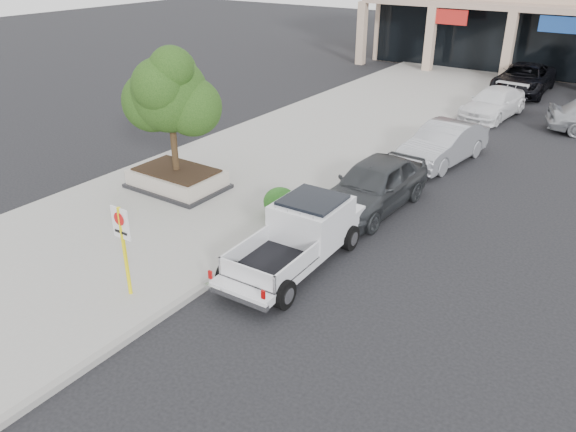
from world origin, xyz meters
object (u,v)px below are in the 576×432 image
object	(u,v)px
pickup_truck	(294,239)
curb_car_c	(493,103)
planter_tree	(176,94)
no_parking_sign	(123,239)
curb_car_a	(374,185)
curb_car_b	(443,144)
curb_car_d	(524,79)
planter	(177,179)

from	to	relation	value
pickup_truck	curb_car_c	distance (m)	17.41
planter_tree	no_parking_sign	bearing A→B (deg)	-57.11
curb_car_a	curb_car_b	bearing A→B (deg)	89.22
pickup_truck	curb_car_c	bearing A→B (deg)	88.01
curb_car_b	curb_car_c	xyz separation A→B (m)	(-0.28, 7.57, -0.08)
curb_car_b	curb_car_c	size ratio (longest dim) A/B	0.98
no_parking_sign	curb_car_a	size ratio (longest dim) A/B	0.47
no_parking_sign	curb_car_d	world-z (taller)	no_parking_sign
curb_car_c	planter_tree	bearing A→B (deg)	-105.24
planter	no_parking_sign	xyz separation A→B (m)	(3.71, -5.38, 1.16)
curb_car_a	planter_tree	bearing A→B (deg)	-155.44
planter_tree	curb_car_c	xyz separation A→B (m)	(6.07, 15.39, -2.72)
curb_car_a	curb_car_c	xyz separation A→B (m)	(0.02, 12.94, -0.14)
curb_car_a	curb_car_b	distance (m)	5.38
planter_tree	pickup_truck	world-z (taller)	planter_tree
no_parking_sign	curb_car_d	xyz separation A→B (m)	(2.44, 26.87, -0.82)
no_parking_sign	curb_car_b	world-z (taller)	no_parking_sign
curb_car_c	planter	bearing A→B (deg)	-105.47
planter	curb_car_d	size ratio (longest dim) A/B	0.55
curb_car_a	curb_car_d	bearing A→B (deg)	92.58
curb_car_c	pickup_truck	bearing A→B (deg)	-84.05
planter	planter_tree	xyz separation A→B (m)	(0.13, 0.15, 2.94)
planter	curb_car_a	xyz separation A→B (m)	(6.18, 2.61, 0.35)
pickup_truck	curb_car_b	xyz separation A→B (m)	(0.39, 9.84, -0.05)
curb_car_a	curb_car_b	size ratio (longest dim) A/B	1.04
planter_tree	curb_car_a	bearing A→B (deg)	22.07
curb_car_b	curb_car_d	size ratio (longest dim) A/B	0.80
curb_car_c	curb_car_d	world-z (taller)	curb_car_d
pickup_truck	curb_car_d	size ratio (longest dim) A/B	0.89
pickup_truck	curb_car_a	world-z (taller)	curb_car_a
no_parking_sign	curb_car_a	world-z (taller)	no_parking_sign
curb_car_b	planter	bearing A→B (deg)	-121.48
curb_car_d	no_parking_sign	bearing A→B (deg)	-96.93
planter	pickup_truck	size ratio (longest dim) A/B	0.62
no_parking_sign	curb_car_c	xyz separation A→B (m)	(2.49, 20.93, -0.94)
planter	planter_tree	bearing A→B (deg)	48.97
planter_tree	curb_car_b	bearing A→B (deg)	50.89
planter	curb_car_c	size ratio (longest dim) A/B	0.67
planter	planter_tree	size ratio (longest dim) A/B	0.80
no_parking_sign	curb_car_d	bearing A→B (deg)	84.81
curb_car_b	curb_car_d	world-z (taller)	curb_car_d
planter_tree	curb_car_d	distance (m)	22.32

